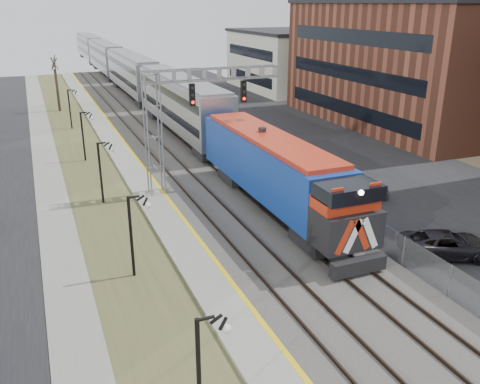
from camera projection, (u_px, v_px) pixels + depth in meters
sidewalk at (48, 176)px, 37.44m from camera, size 2.00×120.00×0.08m
grass_median at (90, 171)px, 38.51m from camera, size 4.00×120.00×0.06m
platform at (130, 166)px, 39.54m from camera, size 2.00×120.00×0.24m
ballast_bed at (191, 159)px, 41.32m from camera, size 8.00×120.00×0.20m
parking_lot at (319, 145)px, 45.61m from camera, size 16.00×120.00×0.04m
platform_edge at (141, 163)px, 39.81m from camera, size 0.24×120.00×0.01m
track_near at (167, 160)px, 40.55m from camera, size 1.58×120.00×0.15m
track_far at (209, 155)px, 41.80m from camera, size 1.58×120.00×0.15m
train at (128, 72)px, 70.97m from camera, size 3.00×108.65×5.33m
signal_gantry at (179, 110)px, 32.34m from camera, size 9.00×1.07×8.15m
lampposts at (130, 235)px, 23.33m from camera, size 0.14×62.14×4.00m
fence at (239, 146)px, 42.57m from camera, size 0.04×120.00×1.60m
car_lot_c at (446, 245)px, 25.39m from camera, size 5.12×3.75×1.29m
car_lot_d at (354, 190)px, 32.83m from camera, size 4.52×2.17×1.27m
car_lot_e at (355, 189)px, 32.61m from camera, size 4.67×2.05×1.56m
car_lot_f at (255, 135)px, 46.05m from camera, size 5.22×3.05×1.63m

